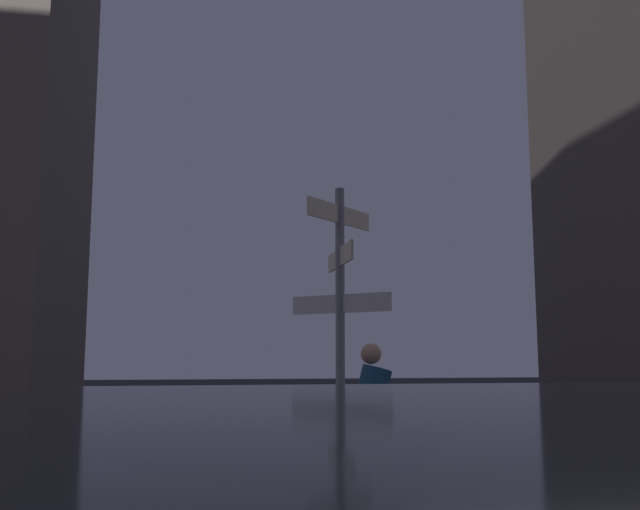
% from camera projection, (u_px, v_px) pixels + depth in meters
% --- Properties ---
extents(sidewalk_kerb, '(40.00, 3.10, 0.14)m').
position_uv_depth(sidewalk_kerb, '(376.00, 459.00, 9.78)').
color(sidewalk_kerb, gray).
rests_on(sidewalk_kerb, ground_plane).
extents(signpost, '(1.10, 1.51, 3.54)m').
position_uv_depth(signpost, '(340.00, 297.00, 9.27)').
color(signpost, gray).
rests_on(signpost, sidewalk_kerb).
extents(cyclist, '(1.82, 0.36, 1.61)m').
position_uv_depth(cyclist, '(376.00, 426.00, 7.48)').
color(cyclist, black).
rests_on(cyclist, ground_plane).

